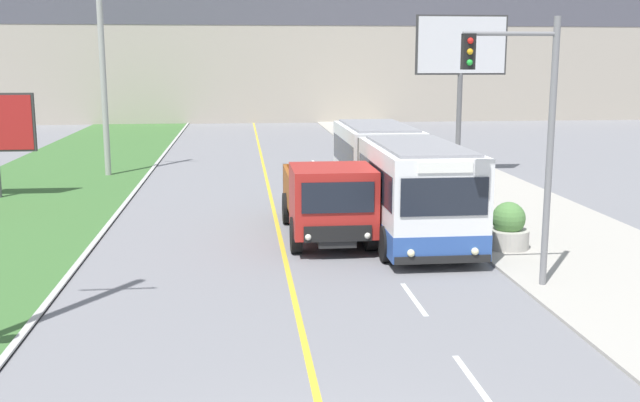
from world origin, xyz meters
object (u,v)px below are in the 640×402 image
Objects in this scene: dump_truck at (329,202)px; billboard_large at (461,53)px; city_bus at (394,177)px; traffic_light_mast at (527,120)px; utility_pole_far at (102,52)px; planter_round_second at (462,203)px; planter_round_near at (508,228)px; planter_round_far at (412,171)px; planter_round_third at (436,184)px.

billboard_large is at bearing 58.43° from dump_truck.
traffic_light_mast reaches higher than city_bus.
planter_round_second is at bearing -40.97° from utility_pole_far.
planter_round_near is (2.50, -4.10, -0.87)m from city_bus.
city_bus is at bearing -117.28° from billboard_large.
planter_round_near is at bearing -48.56° from utility_pole_far.
dump_truck is (-2.53, -2.53, -0.31)m from city_bus.
planter_round_second is at bearing 83.84° from traffic_light_mast.
planter_round_far is (2.34, 7.48, -0.92)m from city_bus.
utility_pole_far is at bearing 123.80° from traffic_light_mast.
planter_round_third reaches higher than planter_round_far.
utility_pole_far is 23.26m from traffic_light_mast.
planter_round_far is at bearing 90.79° from planter_round_near.
billboard_large reaches higher than planter_round_near.
planter_round_second is (-0.21, 3.86, -0.02)m from planter_round_near.
traffic_light_mast reaches higher than dump_truck.
dump_truck is 5.37m from planter_round_second.
traffic_light_mast is (4.02, -5.09, 2.83)m from dump_truck.
traffic_light_mast is at bearing -105.95° from planter_round_near.
billboard_large reaches higher than dump_truck.
billboard_large is 5.90× the size of planter_round_far.
planter_round_second is 1.04× the size of planter_round_far.
utility_pole_far reaches higher than traffic_light_mast.
planter_round_near is at bearing -86.88° from planter_round_second.
traffic_light_mast is 11.78m from planter_round_third.
planter_round_third is (13.83, -8.04, -5.11)m from utility_pole_far.
planter_round_third reaches higher than planter_round_near.
utility_pole_far reaches higher than planter_round_near.
traffic_light_mast reaches higher than planter_round_far.
planter_round_second is (-2.81, -10.13, -5.07)m from billboard_large.
utility_pole_far is 16.61m from billboard_large.
planter_round_near reaches higher than planter_round_second.
city_bus is 11.88m from billboard_large.
billboard_large is 6.28m from planter_round_far.
city_bus reaches higher than planter_round_third.
billboard_large is (16.51, -1.77, -0.07)m from utility_pole_far.
planter_round_near is at bearing -100.52° from billboard_large.
traffic_light_mast is 4.64× the size of planter_round_third.
planter_round_second is at bearing 25.41° from dump_truck.
traffic_light_mast is at bearing -93.21° from planter_round_far.
dump_truck is 15.25m from billboard_large.
planter_round_far is (-0.16, 11.58, -0.04)m from planter_round_near.
utility_pole_far is at bearing 173.88° from billboard_large.
city_bus is at bearing 101.07° from traffic_light_mast.
city_bus is at bearing -123.79° from planter_round_third.
city_bus is 2.47m from planter_round_second.
dump_truck is 5.37× the size of planter_round_far.
city_bus is 7.89m from planter_round_far.
planter_round_second is at bearing -90.38° from planter_round_far.
planter_round_second is 0.95× the size of planter_round_third.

